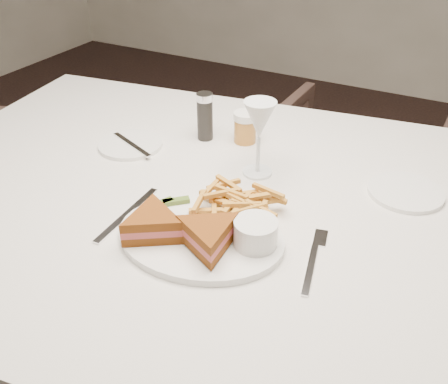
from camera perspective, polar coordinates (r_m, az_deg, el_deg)
name	(u,v)px	position (r m, az deg, el deg)	size (l,w,h in m)	color
ground	(176,320)	(1.82, -5.55, -14.37)	(5.00, 5.00, 0.00)	black
table	(233,323)	(1.30, 1.06, -14.76)	(1.58, 1.05, 0.75)	silver
chair_far	(348,182)	(1.98, 13.95, 1.15)	(0.63, 0.59, 0.65)	#432F29
table_setting	(222,195)	(1.00, -0.28, -0.39)	(0.82, 0.58, 0.18)	white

